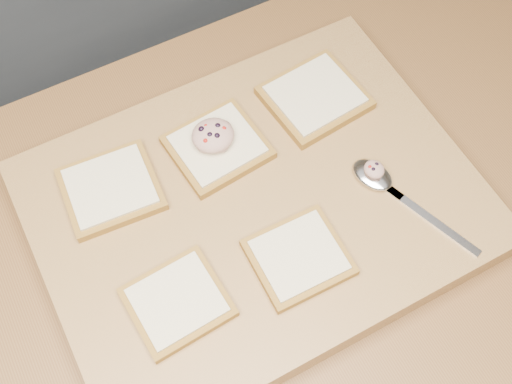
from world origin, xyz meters
The scene contains 10 objects.
island_counter centered at (0.00, 0.00, 0.45)m, with size 2.00×0.80×0.90m.
cutting_board centered at (-0.03, 0.06, 0.92)m, with size 0.56×0.42×0.04m, color #9E7A43.
bread_far_left centered at (-0.19, 0.16, 0.95)m, with size 0.13×0.12×0.02m.
bread_far_center centered at (-0.04, 0.15, 0.95)m, with size 0.13×0.12×0.02m.
bread_far_right centered at (0.12, 0.16, 0.95)m, with size 0.14×0.13×0.02m.
bread_near_left centered at (-0.18, -0.02, 0.95)m, with size 0.12×0.11×0.02m.
bread_near_center centered at (-0.03, -0.04, 0.95)m, with size 0.11×0.10×0.02m.
tuna_salad_dollop centered at (-0.04, 0.16, 0.97)m, with size 0.06×0.05×0.03m.
spoon centered at (0.12, 0.01, 0.95)m, with size 0.09×0.19×0.01m.
spoon_salad centered at (0.12, 0.02, 0.96)m, with size 0.03×0.03×0.02m.
Camera 1 is at (-0.22, -0.28, 1.67)m, focal length 45.00 mm.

